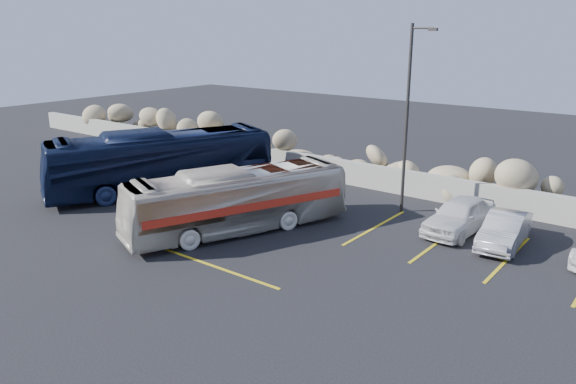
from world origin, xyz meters
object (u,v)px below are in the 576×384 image
Objects in this scene: vintage_bus at (237,200)px; car_b at (504,230)px; tour_coach at (161,162)px; lamppost at (408,115)px; car_a at (459,215)px.

vintage_bus is 2.46× the size of car_b.
lamppost is at bearing 47.43° from tour_coach.
lamppost is at bearing 78.18° from vintage_bus.
car_a is (13.79, 3.40, -0.83)m from tour_coach.
tour_coach reaches higher than car_a.
vintage_bus is at bearing 10.45° from tour_coach.
lamppost is 2.15× the size of car_b.
car_b is at bearing 50.51° from vintage_bus.
tour_coach reaches higher than vintage_bus.
tour_coach is at bearing -158.15° from lamppost.
car_a reaches higher than car_b.
car_b is (1.87, -0.37, -0.08)m from car_a.
lamppost is 1.96× the size of car_a.
tour_coach reaches higher than car_b.
car_b is (8.94, 4.84, -0.66)m from vintage_bus.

